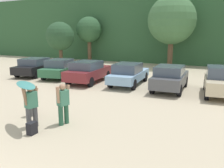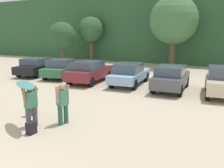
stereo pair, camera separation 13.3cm
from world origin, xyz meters
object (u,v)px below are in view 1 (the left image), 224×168
parked_car_sky_blue (129,74)px  parked_car_champagne (222,81)px  parked_car_black (36,66)px  person_adult (31,104)px  parked_car_dark_gray (170,77)px  parked_car_forest_green (61,68)px  backpack_dropped (32,128)px  person_companion (63,102)px  surfboard_teal (25,85)px  person_child (33,100)px  parked_car_maroon (88,71)px

parked_car_sky_blue → parked_car_champagne: size_ratio=1.16×
parked_car_black → person_adult: size_ratio=2.87×
person_adult → parked_car_dark_gray: bearing=-98.9°
parked_car_sky_blue → person_adult: bearing=173.3°
parked_car_dark_gray → person_adult: 9.13m
parked_car_dark_gray → parked_car_champagne: bearing=-92.0°
person_adult → parked_car_champagne: bearing=-114.1°
parked_car_forest_green → backpack_dropped: parked_car_forest_green is taller
parked_car_black → person_companion: size_ratio=2.91×
parked_car_forest_green → backpack_dropped: bearing=-159.4°
person_adult → person_companion: (0.89, 0.79, -0.01)m
backpack_dropped → person_adult: bearing=132.4°
backpack_dropped → parked_car_champagne: bearing=56.4°
parked_car_black → surfboard_teal: (8.21, -9.19, 0.92)m
parked_car_sky_blue → surfboard_teal: (-0.52, -9.00, 0.89)m
parked_car_sky_blue → parked_car_dark_gray: bearing=-102.1°
parked_car_forest_green → parked_car_dark_gray: parked_car_dark_gray is taller
parked_car_champagne → parked_car_forest_green: bearing=81.3°
parked_car_sky_blue → backpack_dropped: size_ratio=10.52×
person_adult → surfboard_teal: bearing=59.5°
parked_car_forest_green → person_adult: (5.59, -9.02, 0.17)m
parked_car_black → parked_car_sky_blue: bearing=-102.4°
person_child → parked_car_maroon: bearing=-64.3°
parked_car_dark_gray → person_adult: size_ratio=2.54×
parked_car_sky_blue → person_companion: (0.48, -8.10, 0.14)m
parked_car_forest_green → surfboard_teal: 10.69m
parked_car_black → parked_car_champagne: 14.73m
parked_car_dark_gray → person_child: parked_car_dark_gray is taller
parked_car_maroon → parked_car_sky_blue: 3.05m
parked_car_sky_blue → person_child: size_ratio=3.69×
parked_car_forest_green → parked_car_dark_gray: size_ratio=1.05×
parked_car_black → person_companion: (9.20, -8.29, 0.16)m
surfboard_teal → person_adult: bearing=-104.7°
person_child → person_companion: 1.86m
parked_car_maroon → person_companion: (3.49, -7.60, 0.10)m
person_child → person_companion: size_ratio=0.78×
parked_car_dark_gray → surfboard_teal: 9.31m
parked_car_dark_gray → parked_car_champagne: (3.01, 0.00, 0.03)m
parked_car_sky_blue → person_child: (-1.35, -7.86, -0.07)m
parked_car_black → parked_car_dark_gray: size_ratio=1.13×
parked_car_champagne → person_adult: size_ratio=2.44×
person_adult → backpack_dropped: person_adult is taller
parked_car_black → person_adult: bearing=-148.7°
parked_car_sky_blue → person_companion: 8.12m
parked_car_forest_green → parked_car_champagne: (12.00, -0.54, 0.09)m
person_companion → person_child: bearing=5.4°
parked_car_forest_green → surfboard_teal: size_ratio=2.51×
parked_car_maroon → parked_car_dark_gray: bearing=-93.9°
parked_car_forest_green → person_child: 9.24m
parked_car_forest_green → parked_car_black: bearing=76.9°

